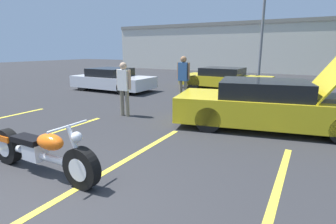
{
  "coord_description": "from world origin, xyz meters",
  "views": [
    {
      "loc": [
        3.04,
        -1.47,
        2.03
      ],
      "look_at": [
        0.56,
        3.0,
        0.8
      ],
      "focal_mm": 28.0,
      "sensor_mm": 36.0,
      "label": 1
    }
  ],
  "objects_px": {
    "parked_car_left_row": "(112,80)",
    "motorcycle": "(40,152)",
    "light_pole": "(264,23)",
    "spectator_midground": "(124,85)",
    "show_car_hood_open": "(271,105)",
    "spectator_by_show_car": "(183,75)",
    "parked_car_mid_row": "(225,78)"
  },
  "relations": [
    {
      "from": "parked_car_left_row",
      "to": "motorcycle",
      "type": "bearing_deg",
      "value": -56.49
    },
    {
      "from": "light_pole",
      "to": "spectator_midground",
      "type": "bearing_deg",
      "value": -97.58
    },
    {
      "from": "show_car_hood_open",
      "to": "motorcycle",
      "type": "bearing_deg",
      "value": -133.76
    },
    {
      "from": "motorcycle",
      "to": "show_car_hood_open",
      "type": "distance_m",
      "value": 5.45
    },
    {
      "from": "motorcycle",
      "to": "parked_car_left_row",
      "type": "distance_m",
      "value": 9.11
    },
    {
      "from": "parked_car_left_row",
      "to": "spectator_midground",
      "type": "relative_size",
      "value": 2.48
    },
    {
      "from": "motorcycle",
      "to": "spectator_by_show_car",
      "type": "xyz_separation_m",
      "value": [
        -0.52,
        6.44,
        0.68
      ]
    },
    {
      "from": "show_car_hood_open",
      "to": "parked_car_left_row",
      "type": "xyz_separation_m",
      "value": [
        -7.9,
        2.99,
        -0.08
      ]
    },
    {
      "from": "spectator_by_show_car",
      "to": "spectator_midground",
      "type": "height_order",
      "value": "spectator_by_show_car"
    },
    {
      "from": "motorcycle",
      "to": "spectator_midground",
      "type": "distance_m",
      "value": 4.04
    },
    {
      "from": "light_pole",
      "to": "parked_car_mid_row",
      "type": "xyz_separation_m",
      "value": [
        -0.74,
        -5.84,
        -3.22
      ]
    },
    {
      "from": "spectator_midground",
      "to": "parked_car_mid_row",
      "type": "bearing_deg",
      "value": 82.09
    },
    {
      "from": "parked_car_left_row",
      "to": "parked_car_mid_row",
      "type": "bearing_deg",
      "value": 34.74
    },
    {
      "from": "parked_car_left_row",
      "to": "spectator_midground",
      "type": "distance_m",
      "value": 5.38
    },
    {
      "from": "parked_car_mid_row",
      "to": "spectator_midground",
      "type": "relative_size",
      "value": 2.77
    },
    {
      "from": "motorcycle",
      "to": "spectator_by_show_car",
      "type": "distance_m",
      "value": 6.5
    },
    {
      "from": "parked_car_mid_row",
      "to": "show_car_hood_open",
      "type": "bearing_deg",
      "value": -61.28
    },
    {
      "from": "motorcycle",
      "to": "parked_car_left_row",
      "type": "bearing_deg",
      "value": 123.24
    },
    {
      "from": "light_pole",
      "to": "spectator_by_show_car",
      "type": "xyz_separation_m",
      "value": [
        -0.99,
        -10.28,
        -2.69
      ]
    },
    {
      "from": "light_pole",
      "to": "parked_car_left_row",
      "type": "height_order",
      "value": "light_pole"
    },
    {
      "from": "motorcycle",
      "to": "show_car_hood_open",
      "type": "xyz_separation_m",
      "value": [
        2.88,
        4.62,
        0.23
      ]
    },
    {
      "from": "show_car_hood_open",
      "to": "spectator_by_show_car",
      "type": "height_order",
      "value": "show_car_hood_open"
    },
    {
      "from": "parked_car_left_row",
      "to": "spectator_by_show_car",
      "type": "xyz_separation_m",
      "value": [
        4.49,
        -1.17,
        0.53
      ]
    },
    {
      "from": "parked_car_left_row",
      "to": "spectator_midground",
      "type": "height_order",
      "value": "spectator_midground"
    },
    {
      "from": "motorcycle",
      "to": "spectator_midground",
      "type": "xyz_separation_m",
      "value": [
        -1.25,
        3.8,
        0.59
      ]
    },
    {
      "from": "show_car_hood_open",
      "to": "light_pole",
      "type": "bearing_deg",
      "value": 89.48
    },
    {
      "from": "motorcycle",
      "to": "parked_car_left_row",
      "type": "height_order",
      "value": "parked_car_left_row"
    },
    {
      "from": "parked_car_mid_row",
      "to": "parked_car_left_row",
      "type": "bearing_deg",
      "value": -143.38
    },
    {
      "from": "motorcycle",
      "to": "parked_car_mid_row",
      "type": "bearing_deg",
      "value": 91.27
    },
    {
      "from": "light_pole",
      "to": "spectator_by_show_car",
      "type": "distance_m",
      "value": 10.67
    },
    {
      "from": "parked_car_left_row",
      "to": "spectator_by_show_car",
      "type": "relative_size",
      "value": 2.3
    },
    {
      "from": "show_car_hood_open",
      "to": "parked_car_mid_row",
      "type": "height_order",
      "value": "show_car_hood_open"
    }
  ]
}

